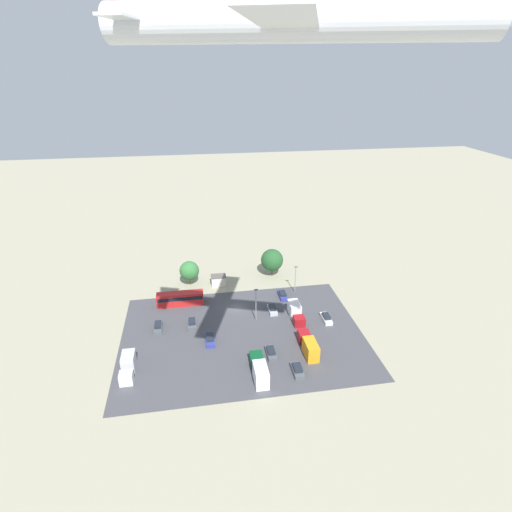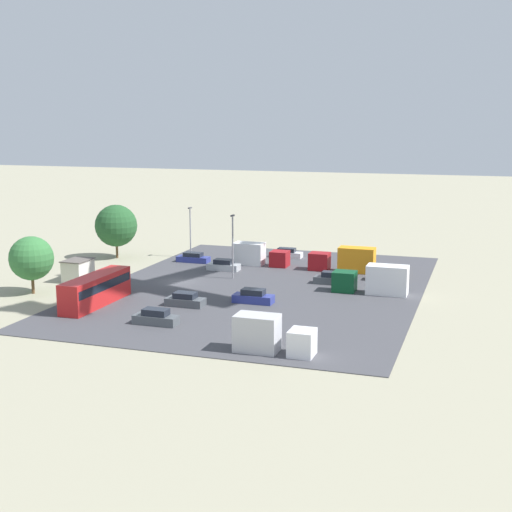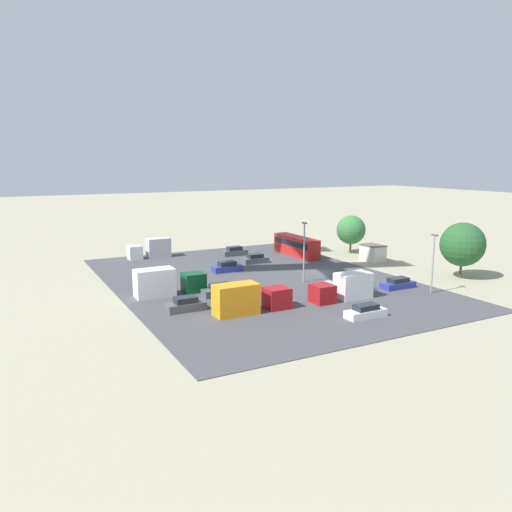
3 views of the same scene
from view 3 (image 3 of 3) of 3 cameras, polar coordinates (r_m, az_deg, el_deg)
The scene contains 20 objects.
ground_plane at distance 75.96m, azimuth 7.67°, elevation -1.92°, with size 400.00×400.00×0.00m, color gray.
parking_lot_surface at distance 70.17m, azimuth 0.14°, elevation -2.86°, with size 53.07×38.47×0.08m.
shed_building at distance 85.99m, azimuth 13.20°, elevation 0.34°, with size 4.06×2.91×2.81m.
bus at distance 88.81m, azimuth 4.62°, elevation 1.25°, with size 11.47×2.58×3.39m.
parked_car_0 at distance 88.62m, azimuth -2.47°, elevation 0.49°, with size 1.74×4.58×1.61m.
parked_car_1 at distance 75.81m, azimuth -3.32°, elevation -1.29°, with size 1.84×4.59×1.59m.
parked_car_2 at distance 67.49m, azimuth 9.75°, elevation -2.98°, with size 1.86×4.45×1.52m.
parked_car_3 at distance 56.73m, azimuth -8.04°, elevation -5.56°, with size 1.88×4.38×1.62m.
parked_car_4 at distance 68.56m, azimuth 15.92°, elevation -3.07°, with size 1.81×4.77×1.42m.
parked_car_5 at distance 55.23m, azimuth 12.43°, elevation -6.25°, with size 1.74×4.68×1.43m.
parked_car_6 at distance 62.51m, azimuth -4.11°, elevation -3.95°, with size 1.75×4.57×1.56m.
parked_car_7 at distance 81.98m, azimuth -0.11°, elevation -0.36°, with size 1.91×4.33×1.54m.
parked_truck_0 at distance 63.36m, azimuth -10.26°, elevation -3.02°, with size 2.50×8.87×3.49m.
parked_truck_1 at distance 61.54m, azimuth 10.09°, elevation -3.58°, with size 2.54×7.96×3.13m.
parked_truck_2 at distance 55.24m, azimuth -0.94°, elevation -4.94°, with size 2.41×8.96×3.41m.
parked_truck_3 at distance 88.29m, azimuth -11.82°, elevation 0.79°, with size 2.49×7.19×3.33m.
tree_near_shed at distance 76.87m, azimuth 22.54°, elevation 1.23°, with size 6.28×6.28×8.07m.
tree_apron_mid at distance 92.23m, azimuth 10.81°, elevation 2.95°, with size 5.26×5.26×6.93m.
light_pole_lot_centre at distance 68.57m, azimuth 5.51°, elevation 0.74°, with size 0.90×0.28×8.37m.
light_pole_lot_edge at distance 66.67m, azimuth 19.58°, elevation -0.51°, with size 0.90×0.28×7.53m.
Camera 3 is at (-60.21, 43.20, 16.68)m, focal length 35.00 mm.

